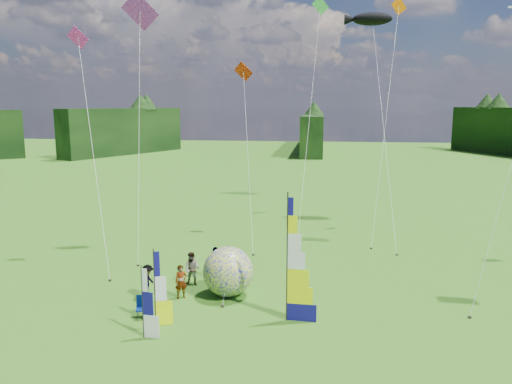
# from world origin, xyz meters

# --- Properties ---
(ground) EXTENTS (220.00, 220.00, 0.00)m
(ground) POSITION_xyz_m (0.00, 0.00, 0.00)
(ground) COLOR #417A1E
(ground) RESTS_ON ground
(treeline_ring) EXTENTS (210.00, 210.00, 8.00)m
(treeline_ring) POSITION_xyz_m (0.00, 0.00, 4.00)
(treeline_ring) COLOR #214313
(treeline_ring) RESTS_ON ground
(feather_banner_main) EXTENTS (1.46, 0.16, 5.45)m
(feather_banner_main) POSITION_xyz_m (0.44, 3.22, 2.72)
(feather_banner_main) COLOR #110D64
(feather_banner_main) RESTS_ON ground
(side_banner_left) EXTENTS (0.90, 0.39, 3.27)m
(side_banner_left) POSITION_xyz_m (-5.01, 1.92, 1.64)
(side_banner_left) COLOR #EEF700
(side_banner_left) RESTS_ON ground
(side_banner_far) EXTENTS (0.88, 0.19, 2.91)m
(side_banner_far) POSITION_xyz_m (-5.15, 0.85, 1.45)
(side_banner_far) COLOR white
(side_banner_far) RESTS_ON ground
(bol_inflatable) EXTENTS (2.95, 2.95, 2.46)m
(bol_inflatable) POSITION_xyz_m (-2.60, 5.69, 1.23)
(bol_inflatable) COLOR #080FA7
(bol_inflatable) RESTS_ON ground
(spectator_a) EXTENTS (0.71, 0.64, 1.64)m
(spectator_a) POSITION_xyz_m (-4.79, 5.08, 0.82)
(spectator_a) COLOR #66594C
(spectator_a) RESTS_ON ground
(spectator_b) EXTENTS (0.89, 0.52, 1.74)m
(spectator_b) POSITION_xyz_m (-4.71, 6.87, 0.87)
(spectator_b) COLOR #66594C
(spectator_b) RESTS_ON ground
(spectator_c) EXTENTS (0.46, 1.10, 1.67)m
(spectator_c) POSITION_xyz_m (-6.39, 4.86, 0.83)
(spectator_c) COLOR #66594C
(spectator_c) RESTS_ON ground
(spectator_d) EXTENTS (1.02, 1.06, 1.79)m
(spectator_d) POSITION_xyz_m (-3.70, 7.88, 0.89)
(spectator_d) COLOR #66594C
(spectator_d) RESTS_ON ground
(camp_chair) EXTENTS (0.71, 0.71, 0.99)m
(camp_chair) POSITION_xyz_m (-5.85, 2.59, 0.50)
(camp_chair) COLOR #031752
(camp_chair) RESTS_ON ground
(kite_whale) EXTENTS (5.56, 16.01, 17.80)m
(kite_whale) POSITION_xyz_m (6.09, 19.70, 8.90)
(kite_whale) COLOR black
(kite_whale) RESTS_ON ground
(kite_rainbow_delta) EXTENTS (5.72, 9.77, 17.17)m
(kite_rainbow_delta) POSITION_xyz_m (-9.29, 12.20, 8.58)
(kite_rainbow_delta) COLOR red
(kite_rainbow_delta) RESTS_ON ground
(small_kite_red) EXTENTS (5.85, 10.19, 12.81)m
(small_kite_red) POSITION_xyz_m (-3.13, 15.99, 6.41)
(small_kite_red) COLOR red
(small_kite_red) RESTS_ON ground
(small_kite_orange) EXTENTS (7.54, 10.69, 17.46)m
(small_kite_orange) POSITION_xyz_m (6.17, 18.64, 8.73)
(small_kite_orange) COLOR #FB6600
(small_kite_orange) RESTS_ON ground
(small_kite_pink) EXTENTS (5.87, 7.33, 14.28)m
(small_kite_pink) POSITION_xyz_m (-10.94, 9.31, 7.14)
(small_kite_pink) COLOR #D42893
(small_kite_pink) RESTS_ON ground
(small_kite_green) EXTENTS (6.35, 13.34, 18.77)m
(small_kite_green) POSITION_xyz_m (0.84, 22.41, 9.38)
(small_kite_green) COLOR green
(small_kite_green) RESTS_ON ground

